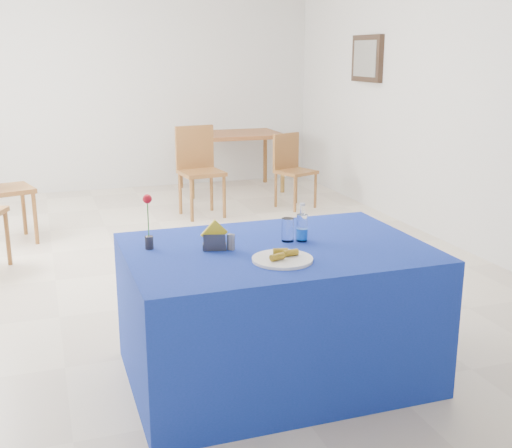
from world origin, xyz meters
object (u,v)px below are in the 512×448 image
at_px(water_bottle, 302,228).
at_px(oak_table, 230,139).
at_px(chair_bg_left, 198,164).
at_px(chair_bg_right, 291,165).
at_px(blue_table, 276,312).
at_px(plate, 282,259).

xyz_separation_m(water_bottle, oak_table, (1.04, 4.87, -0.15)).
distance_m(chair_bg_left, chair_bg_right, 1.12).
bearing_deg(chair_bg_left, oak_table, 51.53).
xyz_separation_m(blue_table, oak_table, (1.21, 4.92, 0.30)).
bearing_deg(water_bottle, chair_bg_right, 68.92).
bearing_deg(oak_table, chair_bg_left, -121.85).
bearing_deg(chair_bg_left, chair_bg_right, -5.31).
xyz_separation_m(water_bottle, chair_bg_left, (0.32, 3.72, -0.26)).
bearing_deg(blue_table, plate, -103.35).
bearing_deg(plate, chair_bg_right, 67.52).
height_order(water_bottle, chair_bg_right, water_bottle).
bearing_deg(plate, chair_bg_left, 82.18).
bearing_deg(blue_table, chair_bg_left, 82.54).
height_order(chair_bg_left, chair_bg_right, chair_bg_left).
xyz_separation_m(water_bottle, chair_bg_right, (1.44, 3.75, -0.34)).
relative_size(plate, chair_bg_left, 0.31).
distance_m(oak_table, chair_bg_right, 1.21).
relative_size(blue_table, oak_table, 1.24).
relative_size(oak_table, chair_bg_right, 1.51).
bearing_deg(blue_table, oak_table, 76.22).
distance_m(plate, oak_table, 5.31).
distance_m(water_bottle, oak_table, 4.98).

